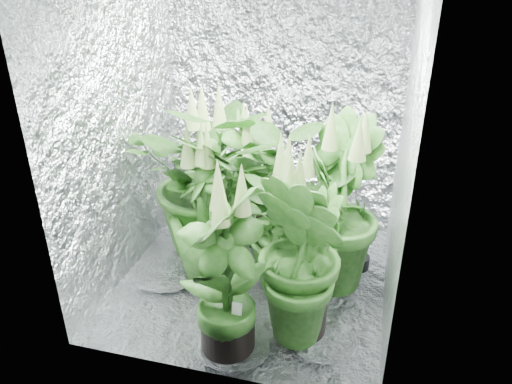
{
  "coord_description": "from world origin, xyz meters",
  "views": [
    {
      "loc": [
        0.66,
        -2.48,
        1.9
      ],
      "look_at": [
        0.01,
        0.0,
        0.61
      ],
      "focal_mm": 35.0,
      "sensor_mm": 36.0,
      "label": 1
    }
  ],
  "objects": [
    {
      "name": "circulation_fan",
      "position": [
        0.6,
        0.31,
        0.16
      ],
      "size": [
        0.2,
        0.3,
        0.37
      ],
      "rotation": [
        0.0,
        0.0,
        -0.43
      ],
      "color": "black",
      "rests_on": "ground"
    },
    {
      "name": "plant_e",
      "position": [
        0.25,
        -0.04,
        0.49
      ],
      "size": [
        0.86,
        0.86,
        1.02
      ],
      "rotation": [
        0.0,
        0.0,
        3.12
      ],
      "color": "black",
      "rests_on": "ground"
    },
    {
      "name": "plant_b",
      "position": [
        -0.13,
        0.47,
        0.45
      ],
      "size": [
        0.64,
        0.64,
        0.98
      ],
      "rotation": [
        0.0,
        0.0,
        1.02
      ],
      "color": "black",
      "rests_on": "ground"
    },
    {
      "name": "plant_d",
      "position": [
        -0.26,
        -0.02,
        0.47
      ],
      "size": [
        0.71,
        0.71,
        1.04
      ],
      "rotation": [
        0.0,
        0.0,
        2.66
      ],
      "color": "black",
      "rests_on": "ground"
    },
    {
      "name": "plant_c",
      "position": [
        0.47,
        0.09,
        0.52
      ],
      "size": [
        0.77,
        0.77,
        1.14
      ],
      "rotation": [
        0.0,
        0.0,
        2.06
      ],
      "color": "black",
      "rests_on": "ground"
    },
    {
      "name": "plant_label",
      "position": [
        0.09,
        -0.66,
        0.3
      ],
      "size": [
        0.05,
        0.03,
        0.08
      ],
      "primitive_type": "cube",
      "rotation": [
        -0.21,
        0.0,
        -0.06
      ],
      "color": "white",
      "rests_on": "plant_f"
    },
    {
      "name": "plant_f",
      "position": [
        0.03,
        -0.63,
        0.48
      ],
      "size": [
        0.59,
        0.59,
        1.05
      ],
      "rotation": [
        0.0,
        0.0,
        4.52
      ],
      "color": "black",
      "rests_on": "ground"
    },
    {
      "name": "plant_g",
      "position": [
        0.37,
        -0.42,
        0.49
      ],
      "size": [
        0.74,
        0.74,
        1.07
      ],
      "rotation": [
        0.0,
        0.0,
        5.28
      ],
      "color": "black",
      "rests_on": "ground"
    },
    {
      "name": "plant_a",
      "position": [
        -0.33,
        0.24,
        0.56
      ],
      "size": [
        1.07,
        1.07,
        1.18
      ],
      "rotation": [
        0.0,
        0.0,
        6.18
      ],
      "color": "black",
      "rests_on": "ground"
    },
    {
      "name": "walls",
      "position": [
        0.0,
        0.0,
        1.0
      ],
      "size": [
        1.62,
        1.62,
        2.0
      ],
      "color": "silver",
      "rests_on": "ground"
    },
    {
      "name": "ground",
      "position": [
        0.0,
        0.0,
        0.0
      ],
      "size": [
        1.6,
        1.6,
        0.0
      ],
      "primitive_type": "plane",
      "color": "silver",
      "rests_on": "ground"
    }
  ]
}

